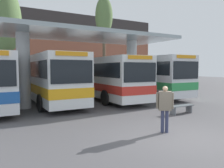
# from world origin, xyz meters

# --- Properties ---
(ground_plane) EXTENTS (100.00, 100.00, 0.00)m
(ground_plane) POSITION_xyz_m (0.00, 0.00, 0.00)
(ground_plane) COLOR #565456
(townhouse_backdrop) EXTENTS (40.00, 0.58, 10.74)m
(townhouse_backdrop) POSITION_xyz_m (0.00, 26.83, 6.23)
(townhouse_backdrop) COLOR brown
(townhouse_backdrop) RESTS_ON ground_plane
(station_canopy) EXTENTS (12.96, 5.46, 4.84)m
(station_canopy) POSITION_xyz_m (0.00, 8.67, 4.11)
(station_canopy) COLOR silver
(station_canopy) RESTS_ON ground_plane
(transit_bus_center_bay) EXTENTS (2.71, 10.29, 3.33)m
(transit_bus_center_bay) POSITION_xyz_m (-2.12, 10.26, 1.85)
(transit_bus_center_bay) COLOR white
(transit_bus_center_bay) RESTS_ON ground_plane
(transit_bus_right_bay) EXTENTS (3.03, 11.83, 3.24)m
(transit_bus_right_bay) POSITION_xyz_m (2.20, 10.66, 1.81)
(transit_bus_right_bay) COLOR white
(transit_bus_right_bay) RESTS_ON ground_plane
(transit_bus_far_right_bay) EXTENTS (2.96, 10.30, 3.39)m
(transit_bus_far_right_bay) POSITION_xyz_m (6.19, 10.20, 1.89)
(transit_bus_far_right_bay) COLOR silver
(transit_bus_far_right_bay) RESTS_ON ground_plane
(waiting_bench_near_pillar) EXTENTS (1.53, 0.44, 0.46)m
(waiting_bench_near_pillar) POSITION_xyz_m (3.16, 2.75, 0.34)
(waiting_bench_near_pillar) COLOR slate
(waiting_bench_near_pillar) RESTS_ON ground_plane
(pedestrian_waiting) EXTENTS (0.59, 0.48, 1.78)m
(pedestrian_waiting) POSITION_xyz_m (-0.05, 0.60, 1.09)
(pedestrian_waiting) COLOR #333856
(pedestrian_waiting) RESTS_ON ground_plane
(poplar_tree_behind_left) EXTENTS (1.98, 1.98, 10.56)m
(poplar_tree_behind_left) POSITION_xyz_m (5.81, 16.91, 8.15)
(poplar_tree_behind_left) COLOR #473A2B
(poplar_tree_behind_left) RESTS_ON ground_plane
(poplar_tree_behind_right) EXTENTS (2.73, 2.73, 9.90)m
(poplar_tree_behind_right) POSITION_xyz_m (-4.29, 17.00, 6.85)
(poplar_tree_behind_right) COLOR #473A2B
(poplar_tree_behind_right) RESTS_ON ground_plane
(parked_car_street) EXTENTS (4.16, 2.12, 2.09)m
(parked_car_street) POSITION_xyz_m (9.29, 22.97, 1.02)
(parked_car_street) COLOR silver
(parked_car_street) RESTS_ON ground_plane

